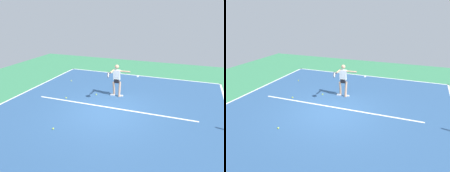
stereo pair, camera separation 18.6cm
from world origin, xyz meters
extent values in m
plane|color=#388456|center=(0.00, 0.00, 0.00)|extent=(20.91, 20.91, 0.00)
cube|color=#2D5484|center=(0.00, 0.00, 0.00)|extent=(10.39, 12.09, 0.00)
cube|color=white|center=(0.00, -5.99, 0.00)|extent=(10.39, 0.10, 0.01)
cube|color=white|center=(5.14, 0.00, 0.00)|extent=(0.10, 12.09, 0.01)
cube|color=white|center=(0.00, -0.49, 0.00)|extent=(7.79, 0.10, 0.01)
cube|color=white|center=(0.00, -5.79, 0.00)|extent=(0.10, 0.30, 0.01)
cylinder|color=tan|center=(0.05, -1.98, 0.39)|extent=(0.12, 0.25, 0.80)
cube|color=white|center=(-0.02, -1.98, 0.04)|extent=(0.25, 0.11, 0.07)
cylinder|color=tan|center=(0.35, -1.96, 0.39)|extent=(0.12, 0.25, 0.80)
cube|color=white|center=(0.42, -1.96, 0.04)|extent=(0.25, 0.11, 0.07)
cube|color=black|center=(0.20, -1.97, 0.85)|extent=(0.26, 0.21, 0.20)
cube|color=white|center=(0.20, -1.97, 1.17)|extent=(0.35, 0.20, 0.52)
sphere|color=tan|center=(0.20, -1.97, 1.60)|extent=(0.21, 0.21, 0.21)
cylinder|color=tan|center=(-0.23, -1.99, 1.38)|extent=(0.53, 0.11, 0.08)
cylinder|color=tan|center=(0.36, -1.70, 1.41)|extent=(0.11, 0.53, 0.08)
cylinder|color=black|center=(0.34, -1.33, 1.41)|extent=(0.04, 0.22, 0.03)
torus|color=black|center=(0.32, -1.08, 1.41)|extent=(0.04, 0.29, 0.29)
cylinder|color=silver|center=(0.32, -1.08, 1.41)|extent=(0.02, 0.25, 0.25)
sphere|color=yellow|center=(3.73, -3.28, 0.03)|extent=(0.07, 0.07, 0.07)
sphere|color=#C6E53D|center=(1.27, -1.70, 0.03)|extent=(0.07, 0.07, 0.07)
sphere|color=yellow|center=(2.54, -0.74, 0.03)|extent=(0.07, 0.07, 0.07)
sphere|color=#C6E53D|center=(1.37, 2.09, 0.03)|extent=(0.07, 0.07, 0.07)
camera|label=1|loc=(-3.30, 8.16, 4.38)|focal=34.92mm
camera|label=2|loc=(-3.47, 8.09, 4.38)|focal=34.92mm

